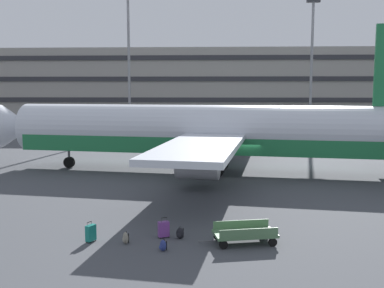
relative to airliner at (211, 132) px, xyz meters
The scene contains 11 objects.
ground_plane 4.16m from the airliner, 30.81° to the right, with size 600.00×600.00×0.00m, color #424449.
terminal_structure 44.41m from the airliner, 87.00° to the left, with size 150.72×18.12×12.84m.
airliner is the anchor object (origin of this frame).
light_mast_left 32.09m from the airliner, 112.06° to the left, with size 1.80×0.50×19.95m.
light_mast_center_left 32.70m from the airliner, 64.66° to the left, with size 1.80×0.50×18.76m.
suitcase_upright 15.89m from the airliner, 97.12° to the right, with size 0.53×0.44×0.92m.
suitcase_orange 17.19m from the airliner, 107.06° to the right, with size 0.41×0.51×0.87m.
backpack_purple 15.96m from the airliner, 94.43° to the right, with size 0.42×0.39×0.53m.
backpack_laid_flat 17.00m from the airliner, 101.90° to the right, with size 0.37×0.41×0.55m.
backpack_large 17.51m from the airliner, 95.94° to the right, with size 0.39×0.40×0.50m.
baggage_cart 16.41m from the airliner, 84.47° to the right, with size 3.37×1.80×0.82m.
Camera 1 is at (-2.10, -33.17, 6.47)m, focal length 42.18 mm.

